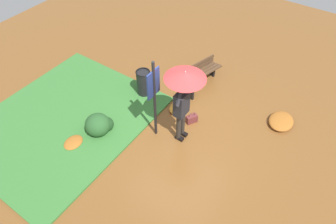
{
  "coord_description": "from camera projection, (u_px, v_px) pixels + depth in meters",
  "views": [
    {
      "loc": [
        -4.36,
        -2.55,
        6.08
      ],
      "look_at": [
        -0.2,
        0.31,
        0.85
      ],
      "focal_mm": 32.2,
      "sensor_mm": 36.0,
      "label": 1
    }
  ],
  "objects": [
    {
      "name": "park_bench",
      "position": [
        200.0,
        74.0,
        8.98
      ],
      "size": [
        1.44,
        0.75,
        0.75
      ],
      "color": "black",
      "rests_on": "ground_plane"
    },
    {
      "name": "person_with_umbrella",
      "position": [
        184.0,
        90.0,
        6.78
      ],
      "size": [
        0.96,
        0.96,
        2.04
      ],
      "color": "#2D2823",
      "rests_on": "ground_plane"
    },
    {
      "name": "leaf_pile_by_bench",
      "position": [
        281.0,
        121.0,
        8.09
      ],
      "size": [
        0.79,
        0.63,
        0.17
      ],
      "color": "#A86023",
      "rests_on": "ground_plane"
    },
    {
      "name": "shrub_cluster",
      "position": [
        99.0,
        125.0,
        7.76
      ],
      "size": [
        0.72,
        0.65,
        0.59
      ],
      "color": "#285628",
      "rests_on": "ground_plane"
    },
    {
      "name": "info_sign_post",
      "position": [
        154.0,
        92.0,
        6.88
      ],
      "size": [
        0.44,
        0.07,
        2.3
      ],
      "color": "black",
      "rests_on": "ground_plane"
    },
    {
      "name": "handbag",
      "position": [
        192.0,
        119.0,
        8.1
      ],
      "size": [
        0.33,
        0.27,
        0.37
      ],
      "color": "brown",
      "rests_on": "ground_plane"
    },
    {
      "name": "leaf_pile_near_person",
      "position": [
        178.0,
        108.0,
        8.48
      ],
      "size": [
        0.58,
        0.47,
        0.13
      ],
      "color": "#C68428",
      "rests_on": "ground_plane"
    },
    {
      "name": "leaf_pile_far_path",
      "position": [
        73.0,
        142.0,
        7.63
      ],
      "size": [
        0.52,
        0.42,
        0.11
      ],
      "color": "#A86023",
      "rests_on": "ground_plane"
    },
    {
      "name": "trash_bin",
      "position": [
        144.0,
        83.0,
        8.68
      ],
      "size": [
        0.42,
        0.42,
        0.83
      ],
      "color": "black",
      "rests_on": "ground_plane"
    },
    {
      "name": "grass_verge",
      "position": [
        64.0,
        120.0,
        8.21
      ],
      "size": [
        4.8,
        4.0,
        0.05
      ],
      "color": "#387533",
      "rests_on": "ground_plane"
    },
    {
      "name": "ground_plane",
      "position": [
        182.0,
        135.0,
        7.87
      ],
      "size": [
        18.0,
        18.0,
        0.0
      ],
      "primitive_type": "plane",
      "color": "brown"
    }
  ]
}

